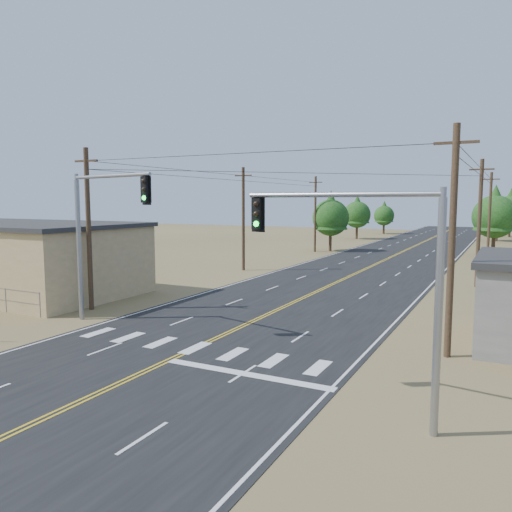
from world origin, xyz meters
The scene contains 17 objects.
ground centered at (0.00, 0.00, 0.00)m, with size 220.00×220.00×0.00m, color olive.
road centered at (0.00, 30.00, 0.01)m, with size 15.00×200.00×0.02m, color black.
building_left centered at (-21.00, 14.00, 2.50)m, with size 20.00×10.00×5.00m, color tan.
utility_pole_left_near centered at (-10.50, 12.00, 5.12)m, with size 1.80×0.30×10.00m.
utility_pole_left_mid centered at (-10.50, 32.00, 5.12)m, with size 1.80×0.30×10.00m.
utility_pole_left_far centered at (-10.50, 52.00, 5.12)m, with size 1.80×0.30×10.00m.
utility_pole_right_near centered at (10.50, 12.00, 5.12)m, with size 1.80×0.30×10.00m.
utility_pole_right_mid centered at (10.50, 32.00, 5.12)m, with size 1.80×0.30×10.00m.
utility_pole_right_far centered at (10.50, 52.00, 5.12)m, with size 1.80×0.30×10.00m.
signal_mast_left centered at (-7.21, 9.40, 5.59)m, with size 6.49×1.80×8.29m.
signal_mast_right centered at (9.07, 4.28, 4.90)m, with size 6.61×1.19×7.17m.
tree_left_near centered at (-9.00, 53.92, 5.01)m, with size 4.92×4.92×8.20m.
tree_left_mid centered at (-11.75, 76.71, 4.82)m, with size 4.73×4.73×7.88m.
tree_left_far centered at (-10.64, 92.96, 4.17)m, with size 4.09×4.09×6.82m.
tree_right_near centered at (10.90, 57.23, 5.38)m, with size 5.27×5.27×8.79m.
tree_right_mid centered at (10.63, 82.61, 5.26)m, with size 5.16×5.16×8.60m.
tree_right_far centered at (12.53, 94.39, 5.61)m, with size 5.51×5.51×9.18m.
Camera 1 is at (12.70, -10.67, 6.78)m, focal length 35.00 mm.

